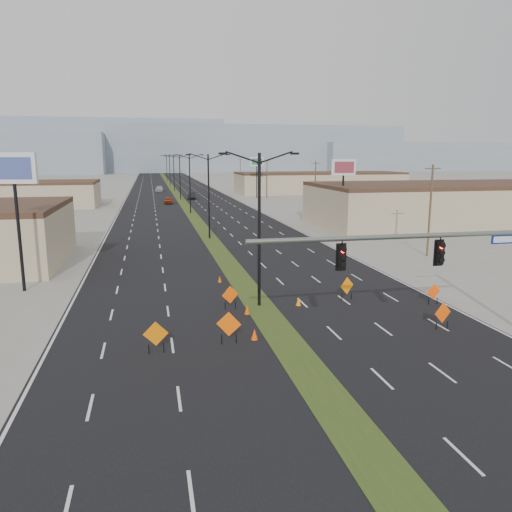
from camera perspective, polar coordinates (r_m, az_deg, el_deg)
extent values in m
plane|color=gray|center=(22.60, 7.09, -14.45)|extent=(600.00, 600.00, 0.00)
cube|color=black|center=(119.77, -8.73, 6.56)|extent=(25.00, 400.00, 0.02)
cube|color=#2D4217|center=(119.77, -8.73, 6.56)|extent=(2.00, 400.00, 0.04)
cube|color=tan|center=(107.44, -25.66, 6.24)|extent=(30.00, 14.00, 4.50)
cube|color=tan|center=(76.39, 20.49, 5.37)|extent=(36.00, 18.00, 5.50)
cube|color=tan|center=(136.93, 7.22, 8.24)|extent=(44.00, 16.00, 5.00)
cube|color=gray|center=(322.62, -3.72, 12.11)|extent=(220.00, 50.00, 28.00)
cube|color=gray|center=(361.24, 19.51, 10.62)|extent=(160.00, 50.00, 18.00)
cube|color=gray|center=(340.02, -16.25, 11.99)|extent=(140.00, 50.00, 32.00)
cylinder|color=slate|center=(24.64, 17.43, 2.19)|extent=(16.00, 0.24, 0.24)
cube|color=navy|center=(27.58, 26.88, 1.74)|extent=(1.90, 0.04, 0.45)
cube|color=black|center=(23.29, 9.77, -0.16)|extent=(0.50, 0.28, 1.30)
sphere|color=#FF0C05|center=(23.07, 9.94, 0.61)|extent=(0.22, 0.22, 0.22)
cube|color=black|center=(25.55, 20.25, 0.31)|extent=(0.50, 0.28, 1.30)
sphere|color=#FF0C05|center=(25.35, 20.49, 1.02)|extent=(0.22, 0.22, 0.22)
cylinder|color=black|center=(32.28, 0.38, 2.81)|extent=(0.20, 0.20, 10.00)
cube|color=black|center=(31.50, -3.79, 11.61)|extent=(0.55, 0.24, 0.14)
cube|color=black|center=(32.48, 4.44, 11.59)|extent=(0.55, 0.24, 0.14)
cylinder|color=black|center=(59.76, -5.41, 6.72)|extent=(0.20, 0.20, 10.00)
cube|color=black|center=(59.35, -7.76, 11.42)|extent=(0.55, 0.24, 0.14)
cube|color=black|center=(59.88, -3.27, 11.50)|extent=(0.55, 0.24, 0.14)
cylinder|color=black|center=(87.57, -7.56, 8.14)|extent=(0.20, 0.20, 10.00)
cube|color=black|center=(87.29, -9.19, 11.34)|extent=(0.55, 0.24, 0.14)
cube|color=black|center=(87.65, -6.12, 11.42)|extent=(0.55, 0.24, 0.14)
cylinder|color=black|center=(115.48, -8.68, 8.87)|extent=(0.20, 0.20, 10.00)
cube|color=black|center=(115.26, -9.92, 11.29)|extent=(0.55, 0.24, 0.14)
cube|color=black|center=(115.54, -7.60, 11.36)|extent=(0.55, 0.24, 0.14)
cylinder|color=black|center=(143.42, -9.37, 9.32)|extent=(0.20, 0.20, 10.00)
cube|color=black|center=(143.25, -10.37, 11.26)|extent=(0.55, 0.24, 0.14)
cube|color=black|center=(143.47, -8.50, 11.32)|extent=(0.55, 0.24, 0.14)
cylinder|color=black|center=(171.38, -9.83, 9.62)|extent=(0.20, 0.20, 10.00)
cube|color=black|center=(171.23, -10.67, 11.24)|extent=(0.55, 0.24, 0.14)
cube|color=black|center=(171.42, -9.10, 11.30)|extent=(0.55, 0.24, 0.14)
cylinder|color=black|center=(199.35, -10.16, 9.83)|extent=(0.20, 0.20, 10.00)
cube|color=black|center=(199.23, -10.89, 11.23)|extent=(0.55, 0.24, 0.14)
cube|color=black|center=(199.38, -9.54, 11.28)|extent=(0.55, 0.24, 0.14)
cylinder|color=#4C3823|center=(51.96, 19.26, 4.88)|extent=(0.20, 0.20, 9.00)
cube|color=#4C3823|center=(51.70, 19.56, 9.40)|extent=(1.60, 0.10, 0.10)
cylinder|color=#4C3823|center=(83.77, 6.79, 7.67)|extent=(0.20, 0.20, 9.00)
cube|color=#4C3823|center=(83.61, 6.85, 10.48)|extent=(1.60, 0.10, 0.10)
cylinder|color=#4C3823|center=(117.41, 1.26, 8.79)|extent=(0.20, 0.20, 9.00)
cube|color=#4C3823|center=(117.29, 1.27, 10.79)|extent=(1.60, 0.10, 0.10)
cylinder|color=#4C3823|center=(151.66, -1.81, 9.38)|extent=(0.20, 0.20, 9.00)
cube|color=#4C3823|center=(151.57, -1.82, 10.93)|extent=(1.60, 0.10, 0.10)
imported|color=maroon|center=(105.81, -9.97, 6.29)|extent=(1.87, 4.33, 1.45)
imported|color=black|center=(116.80, -7.35, 6.85)|extent=(2.15, 4.79, 1.53)
imported|color=#A4AAAE|center=(142.34, -11.00, 7.53)|extent=(2.51, 5.28, 1.49)
cube|color=#D66504|center=(25.80, -11.39, -8.70)|extent=(1.26, 0.06, 1.26)
cylinder|color=black|center=(26.08, -12.14, -10.36)|extent=(0.05, 0.05, 0.53)
cylinder|color=black|center=(26.08, -10.50, -10.29)|extent=(0.05, 0.05, 0.53)
cube|color=#F25505|center=(26.55, -3.13, -7.77)|extent=(1.26, 0.52, 1.33)
cylinder|color=black|center=(26.78, -3.95, -9.50)|extent=(0.05, 0.05, 0.55)
cylinder|color=black|center=(26.89, -2.29, -9.39)|extent=(0.05, 0.05, 0.55)
cube|color=#F64E05|center=(32.46, -2.97, -4.44)|extent=(1.13, 0.37, 1.16)
cylinder|color=black|center=(32.62, -3.55, -5.70)|extent=(0.05, 0.05, 0.48)
cylinder|color=black|center=(32.72, -2.37, -5.63)|extent=(0.05, 0.05, 0.48)
cube|color=orange|center=(35.06, 10.36, -3.36)|extent=(1.11, 0.55, 1.21)
cylinder|color=black|center=(35.13, 9.79, -4.58)|extent=(0.05, 0.05, 0.50)
cylinder|color=black|center=(35.39, 10.85, -4.50)|extent=(0.05, 0.05, 0.50)
cube|color=#F54C05|center=(30.59, 20.57, -6.11)|extent=(1.18, 0.34, 1.20)
cylinder|color=black|center=(30.63, 19.91, -7.51)|extent=(0.05, 0.05, 0.50)
cylinder|color=black|center=(31.00, 21.02, -7.37)|extent=(0.05, 0.05, 0.50)
cube|color=#FC4505|center=(35.49, 19.64, -3.85)|extent=(1.07, 0.23, 1.08)
cylinder|color=black|center=(35.51, 19.13, -4.93)|extent=(0.05, 0.05, 0.45)
cylinder|color=black|center=(35.83, 20.00, -4.84)|extent=(0.05, 0.05, 0.45)
cone|color=#FF4505|center=(27.34, -0.18, -8.94)|extent=(0.42, 0.42, 0.63)
cone|color=#D64504|center=(31.56, -1.01, -6.13)|extent=(0.44, 0.44, 0.63)
cone|color=orange|center=(33.45, 4.87, -5.20)|extent=(0.42, 0.42, 0.58)
cone|color=#E24304|center=(39.44, -4.17, -2.65)|extent=(0.40, 0.40, 0.53)
cylinder|color=black|center=(40.01, -25.43, 2.14)|extent=(0.24, 0.24, 8.30)
cube|color=white|center=(39.62, -26.03, 9.01)|extent=(3.29, 0.88, 2.18)
cube|color=#3F4C98|center=(39.43, -26.10, 9.00)|extent=(2.59, 0.48, 1.53)
cylinder|color=black|center=(66.22, 9.86, 6.08)|extent=(0.24, 0.24, 7.76)
cube|color=white|center=(65.96, 9.99, 9.96)|extent=(3.01, 1.34, 2.04)
cube|color=maroon|center=(65.78, 10.06, 9.96)|extent=(2.33, 0.85, 1.43)
cylinder|color=black|center=(118.89, 0.09, 8.55)|extent=(0.24, 0.24, 7.86)
cube|color=white|center=(118.75, 0.09, 10.75)|extent=(3.12, 0.85, 2.07)
cube|color=#2D713F|center=(118.56, 0.11, 10.75)|extent=(2.46, 0.45, 1.45)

